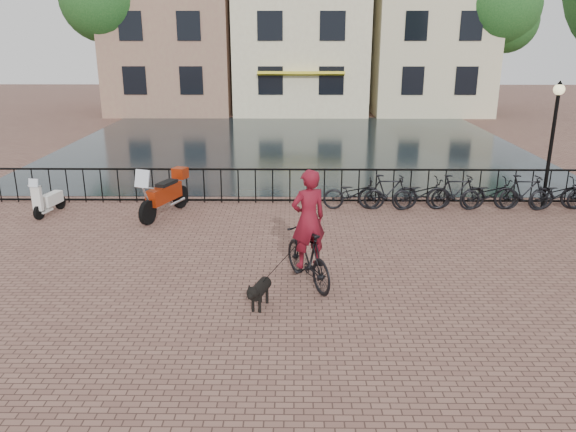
{
  "coord_description": "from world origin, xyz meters",
  "views": [
    {
      "loc": [
        0.12,
        -7.77,
        4.67
      ],
      "look_at": [
        0.0,
        3.0,
        1.2
      ],
      "focal_mm": 35.0,
      "sensor_mm": 36.0,
      "label": 1
    }
  ],
  "objects_px": {
    "motorcycle": "(164,189)",
    "scooter": "(48,194)",
    "dog": "(260,293)",
    "cyclist": "(308,235)",
    "lamp_post": "(554,124)"
  },
  "relations": [
    {
      "from": "motorcycle",
      "to": "scooter",
      "type": "xyz_separation_m",
      "value": [
        -3.19,
        0.11,
        -0.18
      ]
    },
    {
      "from": "scooter",
      "to": "dog",
      "type": "bearing_deg",
      "value": -30.95
    },
    {
      "from": "dog",
      "to": "motorcycle",
      "type": "bearing_deg",
      "value": 135.35
    },
    {
      "from": "cyclist",
      "to": "motorcycle",
      "type": "relative_size",
      "value": 1.26
    },
    {
      "from": "cyclist",
      "to": "dog",
      "type": "distance_m",
      "value": 1.54
    },
    {
      "from": "lamp_post",
      "to": "dog",
      "type": "bearing_deg",
      "value": -140.88
    },
    {
      "from": "dog",
      "to": "scooter",
      "type": "bearing_deg",
      "value": 154.99
    },
    {
      "from": "motorcycle",
      "to": "lamp_post",
      "type": "bearing_deg",
      "value": 25.18
    },
    {
      "from": "cyclist",
      "to": "dog",
      "type": "bearing_deg",
      "value": 25.05
    },
    {
      "from": "lamp_post",
      "to": "dog",
      "type": "distance_m",
      "value": 10.12
    },
    {
      "from": "lamp_post",
      "to": "dog",
      "type": "relative_size",
      "value": 3.85
    },
    {
      "from": "motorcycle",
      "to": "scooter",
      "type": "relative_size",
      "value": 1.67
    },
    {
      "from": "lamp_post",
      "to": "cyclist",
      "type": "distance_m",
      "value": 8.68
    },
    {
      "from": "dog",
      "to": "motorcycle",
      "type": "relative_size",
      "value": 0.42
    },
    {
      "from": "dog",
      "to": "cyclist",
      "type": "bearing_deg",
      "value": 66.62
    }
  ]
}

